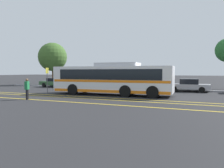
{
  "coord_description": "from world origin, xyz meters",
  "views": [
    {
      "loc": [
        8.93,
        -18.7,
        2.13
      ],
      "look_at": [
        1.05,
        -0.45,
        1.0
      ],
      "focal_mm": 35.0,
      "sensor_mm": 36.0,
      "label": 1
    }
  ],
  "objects_px": {
    "parked_car_0": "(56,82)",
    "bus_stop_sign": "(47,77)",
    "parked_car_1": "(93,83)",
    "tree_1": "(53,57)",
    "transit_bus": "(112,79)",
    "pedestrian_0": "(27,88)",
    "parked_car_2": "(134,83)",
    "parked_car_3": "(188,85)"
  },
  "relations": [
    {
      "from": "parked_car_2",
      "to": "tree_1",
      "type": "distance_m",
      "value": 16.65
    },
    {
      "from": "parked_car_1",
      "to": "pedestrian_0",
      "type": "relative_size",
      "value": 2.95
    },
    {
      "from": "parked_car_3",
      "to": "bus_stop_sign",
      "type": "bearing_deg",
      "value": 118.78
    },
    {
      "from": "transit_bus",
      "to": "parked_car_1",
      "type": "xyz_separation_m",
      "value": [
        -5.24,
        6.01,
        -0.74
      ]
    },
    {
      "from": "pedestrian_0",
      "to": "transit_bus",
      "type": "bearing_deg",
      "value": -62.59
    },
    {
      "from": "parked_car_0",
      "to": "bus_stop_sign",
      "type": "relative_size",
      "value": 1.76
    },
    {
      "from": "parked_car_0",
      "to": "pedestrian_0",
      "type": "height_order",
      "value": "pedestrian_0"
    },
    {
      "from": "parked_car_0",
      "to": "parked_car_2",
      "type": "relative_size",
      "value": 1.07
    },
    {
      "from": "pedestrian_0",
      "to": "parked_car_3",
      "type": "bearing_deg",
      "value": -65.32
    },
    {
      "from": "transit_bus",
      "to": "parked_car_3",
      "type": "distance_m",
      "value": 8.76
    },
    {
      "from": "parked_car_1",
      "to": "bus_stop_sign",
      "type": "bearing_deg",
      "value": -6.93
    },
    {
      "from": "parked_car_0",
      "to": "transit_bus",
      "type": "bearing_deg",
      "value": 60.2
    },
    {
      "from": "parked_car_2",
      "to": "tree_1",
      "type": "xyz_separation_m",
      "value": [
        -15.44,
        4.96,
        3.75
      ]
    },
    {
      "from": "parked_car_3",
      "to": "transit_bus",
      "type": "bearing_deg",
      "value": 134.16
    },
    {
      "from": "transit_bus",
      "to": "parked_car_1",
      "type": "distance_m",
      "value": 8.01
    },
    {
      "from": "transit_bus",
      "to": "bus_stop_sign",
      "type": "height_order",
      "value": "transit_bus"
    },
    {
      "from": "pedestrian_0",
      "to": "bus_stop_sign",
      "type": "height_order",
      "value": "bus_stop_sign"
    },
    {
      "from": "transit_bus",
      "to": "pedestrian_0",
      "type": "distance_m",
      "value": 7.31
    },
    {
      "from": "tree_1",
      "to": "transit_bus",
      "type": "bearing_deg",
      "value": -35.25
    },
    {
      "from": "pedestrian_0",
      "to": "tree_1",
      "type": "height_order",
      "value": "tree_1"
    },
    {
      "from": "parked_car_1",
      "to": "parked_car_3",
      "type": "xyz_separation_m",
      "value": [
        11.4,
        0.16,
        -0.07
      ]
    },
    {
      "from": "parked_car_0",
      "to": "parked_car_1",
      "type": "xyz_separation_m",
      "value": [
        5.79,
        -0.09,
        0.1
      ]
    },
    {
      "from": "parked_car_2",
      "to": "parked_car_3",
      "type": "distance_m",
      "value": 5.99
    },
    {
      "from": "parked_car_2",
      "to": "pedestrian_0",
      "type": "xyz_separation_m",
      "value": [
        -4.87,
        -11.41,
        0.13
      ]
    },
    {
      "from": "parked_car_2",
      "to": "bus_stop_sign",
      "type": "xyz_separation_m",
      "value": [
        -6.71,
        -6.88,
        0.84
      ]
    },
    {
      "from": "parked_car_2",
      "to": "pedestrian_0",
      "type": "height_order",
      "value": "pedestrian_0"
    },
    {
      "from": "tree_1",
      "to": "parked_car_1",
      "type": "bearing_deg",
      "value": -25.48
    },
    {
      "from": "parked_car_1",
      "to": "parked_car_3",
      "type": "distance_m",
      "value": 11.4
    },
    {
      "from": "pedestrian_0",
      "to": "bus_stop_sign",
      "type": "distance_m",
      "value": 4.95
    },
    {
      "from": "pedestrian_0",
      "to": "parked_car_2",
      "type": "bearing_deg",
      "value": -45.74
    },
    {
      "from": "pedestrian_0",
      "to": "bus_stop_sign",
      "type": "xyz_separation_m",
      "value": [
        -1.85,
        4.53,
        0.71
      ]
    },
    {
      "from": "transit_bus",
      "to": "parked_car_1",
      "type": "relative_size",
      "value": 2.4
    },
    {
      "from": "bus_stop_sign",
      "to": "parked_car_2",
      "type": "bearing_deg",
      "value": -47.42
    },
    {
      "from": "pedestrian_0",
      "to": "tree_1",
      "type": "xyz_separation_m",
      "value": [
        -10.58,
        16.37,
        3.62
      ]
    },
    {
      "from": "bus_stop_sign",
      "to": "tree_1",
      "type": "bearing_deg",
      "value": 33.29
    },
    {
      "from": "pedestrian_0",
      "to": "tree_1",
      "type": "relative_size",
      "value": 0.23
    },
    {
      "from": "pedestrian_0",
      "to": "tree_1",
      "type": "distance_m",
      "value": 19.82
    },
    {
      "from": "transit_bus",
      "to": "parked_car_3",
      "type": "height_order",
      "value": "transit_bus"
    },
    {
      "from": "bus_stop_sign",
      "to": "tree_1",
      "type": "distance_m",
      "value": 14.99
    },
    {
      "from": "pedestrian_0",
      "to": "bus_stop_sign",
      "type": "relative_size",
      "value": 0.62
    },
    {
      "from": "parked_car_1",
      "to": "parked_car_2",
      "type": "distance_m",
      "value": 5.43
    },
    {
      "from": "parked_car_0",
      "to": "parked_car_2",
      "type": "height_order",
      "value": "parked_car_2"
    }
  ]
}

